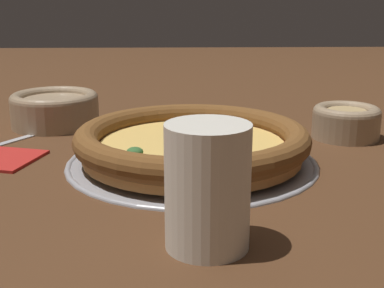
% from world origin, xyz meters
% --- Properties ---
extents(ground_plane, '(3.00, 3.00, 0.00)m').
position_xyz_m(ground_plane, '(0.00, 0.00, 0.00)').
color(ground_plane, '#4C2D19').
extents(pizza_tray, '(0.33, 0.33, 0.01)m').
position_xyz_m(pizza_tray, '(0.00, 0.00, 0.00)').
color(pizza_tray, '#9E9EA3').
rests_on(pizza_tray, ground_plane).
extents(pizza, '(0.31, 0.31, 0.04)m').
position_xyz_m(pizza, '(-0.00, -0.00, 0.03)').
color(pizza, '#BC7F42').
rests_on(pizza, pizza_tray).
extents(bowl_near, '(0.10, 0.10, 0.05)m').
position_xyz_m(bowl_near, '(-0.24, -0.12, 0.03)').
color(bowl_near, '#9E8466').
rests_on(bowl_near, ground_plane).
extents(bowl_far, '(0.14, 0.14, 0.06)m').
position_xyz_m(bowl_far, '(0.22, -0.21, 0.03)').
color(bowl_far, '#9E8466').
rests_on(bowl_far, ground_plane).
extents(drinking_cup, '(0.07, 0.07, 0.11)m').
position_xyz_m(drinking_cup, '(-0.01, 0.24, 0.06)').
color(drinking_cup, silver).
rests_on(drinking_cup, ground_plane).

